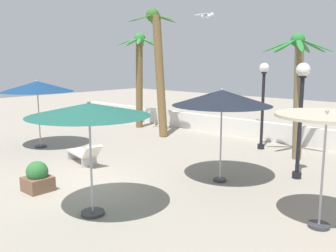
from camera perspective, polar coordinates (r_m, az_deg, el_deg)
The scene contains 14 objects.
ground_plane at distance 10.85m, azimuth -11.96°, elevation -9.56°, with size 56.00×56.00×0.00m, color #9E9384.
boundary_wall at distance 17.78m, azimuth 13.38°, elevation -0.58°, with size 25.20×0.30×0.84m, color silver.
patio_umbrella_0 at distance 8.42m, azimuth 22.99°, elevation 0.33°, with size 2.10×2.10×2.59m.
patio_umbrella_1 at distance 10.96m, azimuth 8.22°, elevation 4.26°, with size 2.92×2.92×2.80m.
patio_umbrella_2 at distance 16.23m, azimuth -19.32°, elevation 5.68°, with size 2.93×2.93×2.81m.
patio_umbrella_3 at distance 8.58m, azimuth -11.94°, elevation 2.31°, with size 2.81×2.81×2.71m.
palm_tree_0 at distance 20.09m, azimuth -4.37°, elevation 8.65°, with size 2.43×2.44×5.03m.
palm_tree_2 at distance 17.78m, azimuth -1.53°, elevation 9.94°, with size 2.23×2.32×5.99m.
palm_tree_3 at distance 14.30m, azimuth 19.18°, elevation 6.59°, with size 2.39×2.42×4.56m.
lamp_post_1 at distance 11.85m, azimuth 19.64°, elevation 3.34°, with size 0.41×0.41×3.52m.
lamp_post_2 at distance 15.54m, azimuth 14.31°, elevation 4.68°, with size 0.39×0.39×3.50m.
lounge_chair_0 at distance 13.42m, azimuth -12.66°, elevation -4.07°, with size 1.96×0.95×0.84m.
seagull_0 at distance 10.38m, azimuth 5.95°, elevation 16.40°, with size 0.39×1.04×0.14m.
planter at distance 11.07m, azimuth -19.28°, elevation -7.43°, with size 0.70×0.70×0.85m.
Camera 1 is at (8.35, -5.93, 3.58)m, focal length 39.98 mm.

